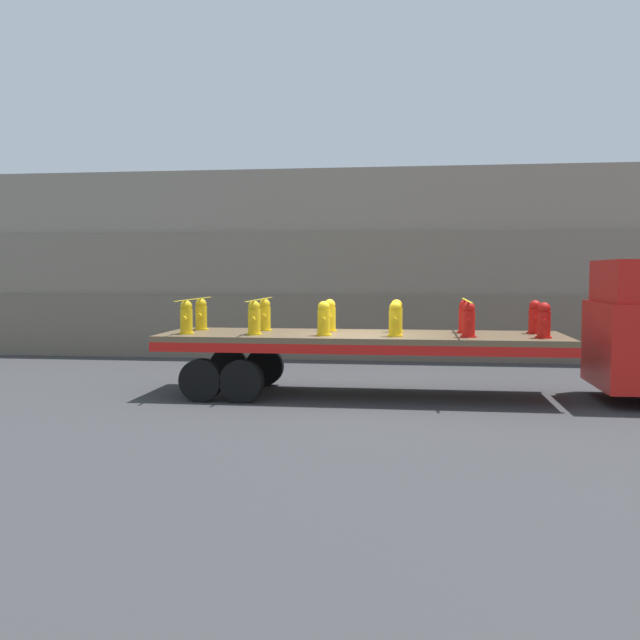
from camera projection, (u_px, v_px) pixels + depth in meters
The scene contains 18 objects.
ground_plane at pixel (361, 396), 15.85m from camera, with size 120.00×120.00×0.00m, color #38383A.
rock_cliff at pixel (379, 265), 23.47m from camera, with size 60.00×3.30×5.99m.
flatbed_trailer at pixel (329, 346), 15.87m from camera, with size 8.84×2.61×1.39m.
fire_hydrant_yellow_near_0 at pixel (186, 318), 15.69m from camera, with size 0.34×0.49×0.74m.
fire_hydrant_yellow_far_0 at pixel (201, 315), 16.78m from camera, with size 0.34×0.49×0.74m.
fire_hydrant_yellow_near_1 at pixel (254, 318), 15.49m from camera, with size 0.34×0.49×0.74m.
fire_hydrant_yellow_far_1 at pixel (265, 315), 16.58m from camera, with size 0.34×0.49×0.74m.
fire_hydrant_yellow_near_2 at pixel (324, 319), 15.29m from camera, with size 0.34×0.49×0.74m.
fire_hydrant_yellow_far_2 at pixel (330, 316), 16.38m from camera, with size 0.34×0.49×0.74m.
fire_hydrant_yellow_near_3 at pixel (395, 320), 15.09m from camera, with size 0.34×0.49×0.74m.
fire_hydrant_yellow_far_3 at pixel (396, 316), 16.18m from camera, with size 0.34×0.49×0.74m.
fire_hydrant_red_near_4 at pixel (469, 320), 14.89m from camera, with size 0.34×0.49×0.74m.
fire_hydrant_red_far_4 at pixel (465, 317), 15.98m from camera, with size 0.34×0.49×0.74m.
fire_hydrant_red_near_5 at pixel (544, 321), 14.69m from camera, with size 0.34×0.49×0.74m.
fire_hydrant_red_far_5 at pixel (535, 318), 15.79m from camera, with size 0.34×0.49×0.74m.
cargo_strap_rear at pixel (194, 299), 16.21m from camera, with size 0.05×2.71×0.01m.
cargo_strap_middle at pixel (260, 299), 16.01m from camera, with size 0.05×2.71×0.01m.
cargo_strap_front at pixel (467, 300), 15.41m from camera, with size 0.05×2.71×0.01m.
Camera 1 is at (1.14, -15.69, 2.75)m, focal length 40.00 mm.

